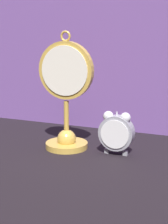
# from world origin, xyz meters

# --- Properties ---
(ground_plane) EXTENTS (4.00, 4.00, 0.00)m
(ground_plane) POSITION_xyz_m (0.00, 0.00, 0.00)
(ground_plane) COLOR black
(fabric_backdrop_drape) EXTENTS (1.76, 0.01, 0.75)m
(fabric_backdrop_drape) POSITION_xyz_m (0.00, 0.33, 0.38)
(fabric_backdrop_drape) COLOR #6B478E
(fabric_backdrop_drape) RESTS_ON ground_plane
(pocket_watch_on_stand) EXTENTS (0.16, 0.12, 0.33)m
(pocket_watch_on_stand) POSITION_xyz_m (-0.06, 0.08, 0.13)
(pocket_watch_on_stand) COLOR gold
(pocket_watch_on_stand) RESTS_ON ground_plane
(alarm_clock_twin_bell) EXTENTS (0.09, 0.03, 0.12)m
(alarm_clock_twin_bell) POSITION_xyz_m (0.09, 0.09, 0.06)
(alarm_clock_twin_bell) COLOR gray
(alarm_clock_twin_bell) RESTS_ON ground_plane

